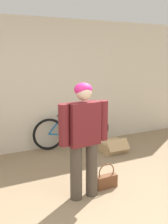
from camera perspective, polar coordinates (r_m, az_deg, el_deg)
name	(u,v)px	position (r m, az deg, el deg)	size (l,w,h in m)	color
wall_back	(36,86)	(5.25, -10.48, 5.66)	(8.00, 0.07, 2.60)	beige
person	(84,135)	(3.39, -0.01, -4.97)	(0.69, 0.24, 1.55)	#4C4238
bicycle	(73,131)	(5.47, -2.51, -4.07)	(1.67, 0.46, 0.72)	black
handbag	(106,180)	(3.92, 4.89, -14.57)	(0.32, 0.11, 0.37)	brown
cardboard_box	(112,146)	(5.33, 6.15, -7.36)	(0.48, 0.52, 0.29)	tan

